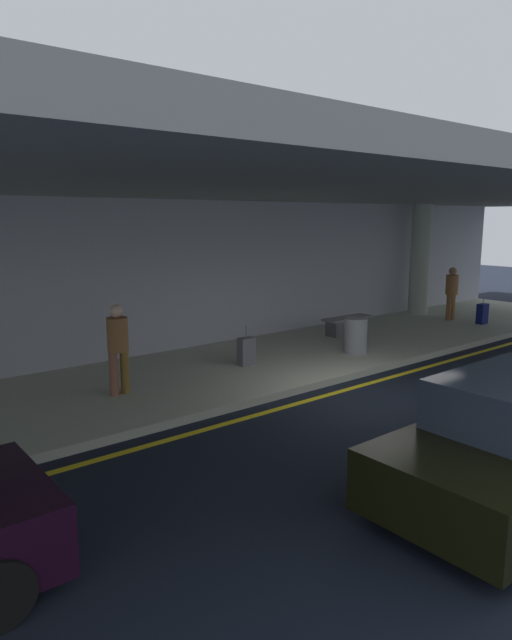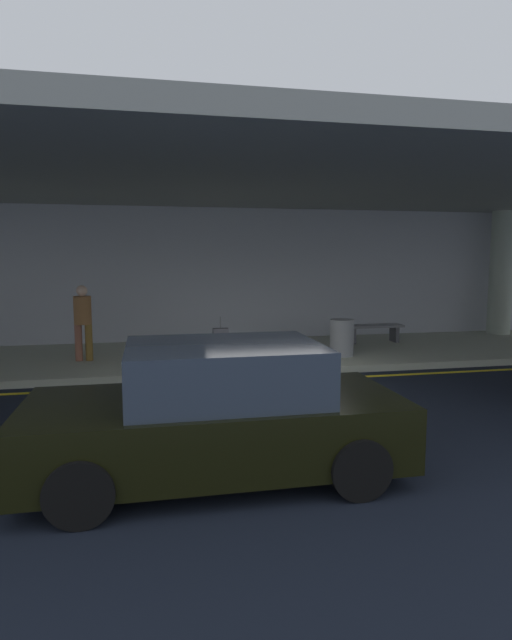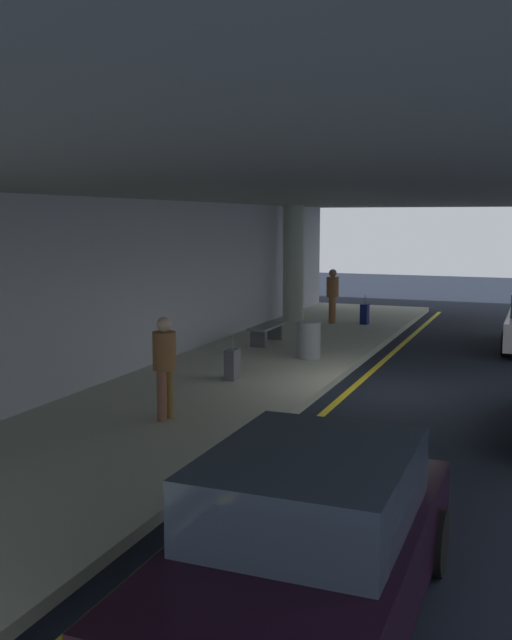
% 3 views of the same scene
% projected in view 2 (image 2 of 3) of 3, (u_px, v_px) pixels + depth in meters
% --- Properties ---
extents(ground_plane, '(60.00, 60.00, 0.00)m').
position_uv_depth(ground_plane, '(278.00, 389.00, 9.72)').
color(ground_plane, black).
extents(sidewalk, '(26.00, 4.20, 0.15)m').
position_uv_depth(sidewalk, '(247.00, 355.00, 12.72)').
color(sidewalk, '#B0B49E').
rests_on(sidewalk, ground).
extents(lane_stripe_yellow, '(26.00, 0.14, 0.01)m').
position_uv_depth(lane_stripe_yellow, '(271.00, 381.00, 10.31)').
color(lane_stripe_yellow, yellow).
rests_on(lane_stripe_yellow, ground).
extents(support_column_left_mid, '(0.66, 0.66, 3.65)m').
position_uv_depth(support_column_left_mid, '(501.00, 273.00, 15.53)').
color(support_column_left_mid, '#A9B5A4').
rests_on(support_column_left_mid, sidewalk).
extents(ceiling_overhang, '(28.00, 13.20, 0.30)m').
position_uv_depth(ceiling_overhang, '(251.00, 190.00, 11.77)').
color(ceiling_overhang, gray).
rests_on(ceiling_overhang, support_column_far_left).
extents(terminal_back_wall, '(26.00, 0.30, 3.80)m').
position_uv_depth(terminal_back_wall, '(232.00, 277.00, 14.69)').
color(terminal_back_wall, '#ACAFB9').
rests_on(terminal_back_wall, ground).
extents(car_black_no2, '(4.10, 1.92, 1.50)m').
position_uv_depth(car_black_no2, '(218.00, 414.00, 5.77)').
color(car_black_no2, black).
rests_on(car_black_no2, ground).
extents(traveler_with_luggage, '(0.38, 0.38, 1.68)m').
position_uv_depth(traveler_with_luggage, '(83.00, 318.00, 11.51)').
color(traveler_with_luggage, brown).
rests_on(traveler_with_luggage, sidewalk).
extents(suitcase_upright_secondary, '(0.36, 0.22, 0.90)m').
position_uv_depth(suitcase_upright_secondary, '(221.00, 341.00, 12.36)').
color(suitcase_upright_secondary, '#5D5C65').
rests_on(suitcase_upright_secondary, sidewalk).
extents(bench_metal, '(1.60, 0.50, 0.48)m').
position_uv_depth(bench_metal, '(373.00, 330.00, 14.08)').
color(bench_metal, slate).
rests_on(bench_metal, sidewalk).
extents(trash_bin_steel, '(0.56, 0.56, 0.85)m').
position_uv_depth(trash_bin_steel, '(342.00, 338.00, 12.17)').
color(trash_bin_steel, gray).
rests_on(trash_bin_steel, sidewalk).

